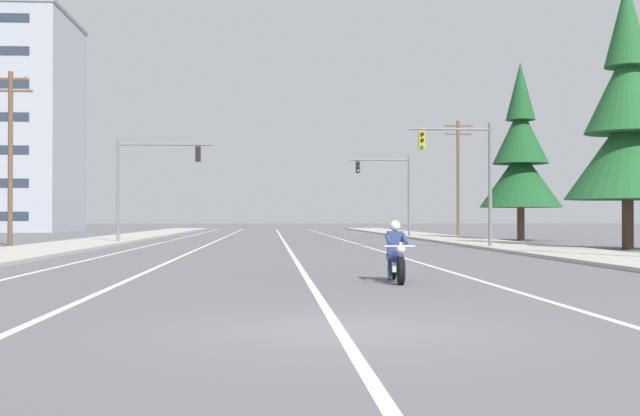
% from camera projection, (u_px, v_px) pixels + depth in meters
% --- Properties ---
extents(ground_plane, '(400.00, 400.00, 0.00)m').
position_uv_depth(ground_plane, '(342.00, 330.00, 10.87)').
color(ground_plane, '#5B5B60').
extents(lane_stripe_center, '(0.16, 100.00, 0.01)m').
position_uv_depth(lane_stripe_center, '(283.00, 239.00, 55.77)').
color(lane_stripe_center, beige).
rests_on(lane_stripe_center, ground).
extents(lane_stripe_left, '(0.16, 100.00, 0.01)m').
position_uv_depth(lane_stripe_left, '(220.00, 239.00, 55.49)').
color(lane_stripe_left, beige).
rests_on(lane_stripe_left, ground).
extents(lane_stripe_right, '(0.16, 100.00, 0.01)m').
position_uv_depth(lane_stripe_right, '(341.00, 239.00, 56.04)').
color(lane_stripe_right, beige).
rests_on(lane_stripe_right, ground).
extents(lane_stripe_far_left, '(0.16, 100.00, 0.01)m').
position_uv_depth(lane_stripe_far_left, '(175.00, 240.00, 55.29)').
color(lane_stripe_far_left, beige).
rests_on(lane_stripe_far_left, ground).
extents(sidewalk_kerb_right, '(4.40, 110.00, 0.14)m').
position_uv_depth(sidewalk_kerb_right, '(461.00, 240.00, 51.51)').
color(sidewalk_kerb_right, '#ADA89E').
rests_on(sidewalk_kerb_right, ground).
extents(sidewalk_kerb_left, '(4.40, 110.00, 0.14)m').
position_uv_depth(sidewalk_kerb_left, '(103.00, 241.00, 50.06)').
color(sidewalk_kerb_left, '#ADA89E').
rests_on(sidewalk_kerb_left, ground).
extents(motorcycle_with_rider, '(0.70, 2.19, 1.46)m').
position_uv_depth(motorcycle_with_rider, '(396.00, 257.00, 18.90)').
color(motorcycle_with_rider, black).
rests_on(motorcycle_with_rider, ground).
extents(traffic_signal_near_right, '(4.07, 0.37, 6.20)m').
position_uv_depth(traffic_signal_near_right, '(467.00, 166.00, 39.00)').
color(traffic_signal_near_right, slate).
rests_on(traffic_signal_near_right, ground).
extents(traffic_signal_near_left, '(5.61, 0.37, 6.20)m').
position_uv_depth(traffic_signal_near_left, '(146.00, 173.00, 47.18)').
color(traffic_signal_near_left, slate).
rests_on(traffic_signal_near_left, ground).
extents(traffic_signal_mid_right, '(4.68, 0.53, 6.20)m').
position_uv_depth(traffic_signal_mid_right, '(392.00, 184.00, 59.87)').
color(traffic_signal_mid_right, slate).
rests_on(traffic_signal_mid_right, ground).
extents(utility_pole_left_near, '(2.31, 0.26, 9.44)m').
position_uv_depth(utility_pole_left_near, '(10.00, 152.00, 43.11)').
color(utility_pole_left_near, brown).
rests_on(utility_pole_left_near, ground).
extents(utility_pole_right_far, '(2.23, 0.26, 9.12)m').
position_uv_depth(utility_pole_right_far, '(458.00, 174.00, 62.50)').
color(utility_pole_right_far, brown).
rests_on(utility_pole_right_far, ground).
extents(conifer_tree_right_verge_near, '(5.83, 5.83, 12.82)m').
position_uv_depth(conifer_tree_right_verge_near, '(627.00, 125.00, 37.62)').
color(conifer_tree_right_verge_near, '#423023').
rests_on(conifer_tree_right_verge_near, ground).
extents(conifer_tree_right_verge_far, '(5.38, 5.38, 11.83)m').
position_uv_depth(conifer_tree_right_verge_far, '(521.00, 159.00, 52.75)').
color(conifer_tree_right_verge_far, '#4C3828').
rests_on(conifer_tree_right_verge_far, ground).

